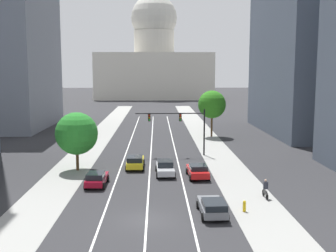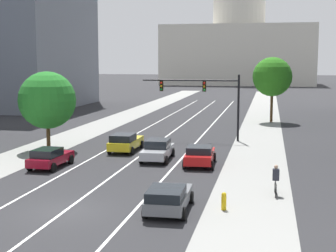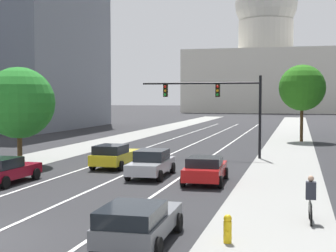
% 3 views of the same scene
% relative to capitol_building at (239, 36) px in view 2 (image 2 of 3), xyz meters
% --- Properties ---
extents(ground_plane, '(400.00, 400.00, 0.00)m').
position_rel_capitol_building_xyz_m(ground_plane, '(0.00, -96.88, -14.73)').
color(ground_plane, '#2B2B2D').
extents(sidewalk_left, '(4.45, 130.00, 0.01)m').
position_rel_capitol_building_xyz_m(sidewalk_left, '(-8.97, -101.88, -14.73)').
color(sidewalk_left, gray).
rests_on(sidewalk_left, ground).
extents(sidewalk_right, '(4.45, 130.00, 0.01)m').
position_rel_capitol_building_xyz_m(sidewalk_right, '(8.97, -101.88, -14.73)').
color(sidewalk_right, gray).
rests_on(sidewalk_right, ground).
extents(lane_stripe_left, '(0.16, 90.00, 0.01)m').
position_rel_capitol_building_xyz_m(lane_stripe_left, '(-3.37, -111.88, -14.72)').
color(lane_stripe_left, white).
rests_on(lane_stripe_left, ground).
extents(lane_stripe_center, '(0.16, 90.00, 0.01)m').
position_rel_capitol_building_xyz_m(lane_stripe_center, '(0.00, -111.88, -14.72)').
color(lane_stripe_center, white).
rests_on(lane_stripe_center, ground).
extents(lane_stripe_right, '(0.16, 90.00, 0.01)m').
position_rel_capitol_building_xyz_m(lane_stripe_right, '(3.37, -111.88, -14.72)').
color(lane_stripe_right, white).
rests_on(lane_stripe_right, ground).
extents(office_tower_far_left, '(16.61, 25.54, 30.78)m').
position_rel_capitol_building_xyz_m(office_tower_far_left, '(-28.57, -84.64, 0.69)').
color(office_tower_far_left, gray).
rests_on(office_tower_far_left, ground).
extents(capitol_building, '(45.44, 25.06, 42.10)m').
position_rel_capitol_building_xyz_m(capitol_building, '(0.00, 0.00, 0.00)').
color(capitol_building, beige).
rests_on(capitol_building, ground).
extents(car_yellow, '(2.10, 4.72, 1.52)m').
position_rel_capitol_building_xyz_m(car_yellow, '(-1.69, -120.34, -13.95)').
color(car_yellow, yellow).
rests_on(car_yellow, ground).
extents(car_red, '(2.27, 4.40, 1.42)m').
position_rel_capitol_building_xyz_m(car_red, '(5.06, -124.64, -13.99)').
color(car_red, red).
rests_on(car_red, ground).
extents(car_crimson, '(2.03, 4.27, 1.41)m').
position_rel_capitol_building_xyz_m(car_crimson, '(-5.06, -127.51, -14.00)').
color(car_crimson, maroon).
rests_on(car_crimson, ground).
extents(car_gray, '(2.15, 4.36, 1.36)m').
position_rel_capitol_building_xyz_m(car_gray, '(5.07, -136.10, -14.00)').
color(car_gray, slate).
rests_on(car_gray, ground).
extents(car_silver, '(2.12, 4.75, 1.53)m').
position_rel_capitol_building_xyz_m(car_silver, '(1.69, -123.27, -13.95)').
color(car_silver, '#B2B5BA').
rests_on(car_silver, ground).
extents(traffic_signal_mast, '(9.12, 0.39, 6.13)m').
position_rel_capitol_building_xyz_m(traffic_signal_mast, '(4.03, -113.22, -10.30)').
color(traffic_signal_mast, black).
rests_on(traffic_signal_mast, ground).
extents(fire_hydrant, '(0.26, 0.35, 0.91)m').
position_rel_capitol_building_xyz_m(fire_hydrant, '(7.72, -135.22, -14.27)').
color(fire_hydrant, yellow).
rests_on(fire_hydrant, ground).
extents(cyclist, '(0.37, 1.70, 1.72)m').
position_rel_capitol_building_xyz_m(cyclist, '(10.28, -131.89, -13.88)').
color(cyclist, black).
rests_on(cyclist, ground).
extents(street_tree_mid_left, '(4.73, 4.73, 6.54)m').
position_rel_capitol_building_xyz_m(street_tree_mid_left, '(-8.12, -121.04, -10.56)').
color(street_tree_mid_left, '#51381E').
rests_on(street_tree_mid_left, ground).
extents(street_tree_mid_right, '(4.68, 4.68, 7.83)m').
position_rel_capitol_building_xyz_m(street_tree_mid_right, '(10.10, -97.90, -9.26)').
color(street_tree_mid_right, '#51381E').
rests_on(street_tree_mid_right, ground).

